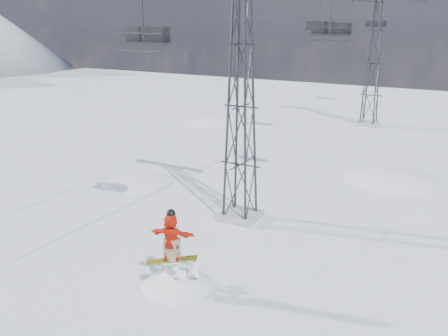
# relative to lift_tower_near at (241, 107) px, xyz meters

# --- Properties ---
(ground) EXTENTS (120.00, 120.00, 0.00)m
(ground) POSITION_rel_lift_tower_near_xyz_m (-0.80, -8.00, -5.47)
(ground) COLOR white
(ground) RESTS_ON ground
(snow_terrain) EXTENTS (39.00, 37.00, 22.00)m
(snow_terrain) POSITION_rel_lift_tower_near_xyz_m (-5.57, 13.24, -15.06)
(snow_terrain) COLOR white
(snow_terrain) RESTS_ON ground
(lift_tower_near) EXTENTS (5.20, 1.80, 11.43)m
(lift_tower_near) POSITION_rel_lift_tower_near_xyz_m (0.00, 0.00, 0.00)
(lift_tower_near) COLOR #999999
(lift_tower_near) RESTS_ON ground
(lift_tower_far) EXTENTS (5.20, 1.80, 11.43)m
(lift_tower_far) POSITION_rel_lift_tower_near_xyz_m (0.00, 25.00, 0.00)
(lift_tower_far) COLOR #999999
(lift_tower_far) RESTS_ON ground
(snowboarder_jump) EXTENTS (4.40, 4.40, 7.02)m
(snowboarder_jump) POSITION_rel_lift_tower_near_xyz_m (0.95, -6.72, -7.09)
(snowboarder_jump) COLOR white
(snowboarder_jump) RESTS_ON ground
(lift_chair_near) EXTENTS (2.22, 0.64, 2.76)m
(lift_chair_near) POSITION_rel_lift_tower_near_xyz_m (-2.20, -3.99, 3.17)
(lift_chair_near) COLOR black
(lift_chair_near) RESTS_ON ground
(lift_chair_mid) EXTENTS (2.11, 0.61, 2.62)m
(lift_chair_mid) POSITION_rel_lift_tower_near_xyz_m (2.20, 5.54, 3.28)
(lift_chair_mid) COLOR black
(lift_chair_mid) RESTS_ON ground
(lift_chair_far) EXTENTS (2.14, 0.61, 2.65)m
(lift_chair_far) POSITION_rel_lift_tower_near_xyz_m (-2.20, 16.60, 3.26)
(lift_chair_far) COLOR black
(lift_chair_far) RESTS_ON ground
(lift_chair_extra) EXTENTS (2.17, 0.62, 2.69)m
(lift_chair_extra) POSITION_rel_lift_tower_near_xyz_m (-2.20, 34.07, 3.23)
(lift_chair_extra) COLOR black
(lift_chair_extra) RESTS_ON ground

